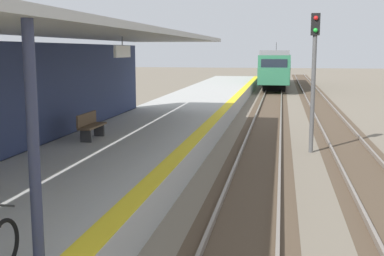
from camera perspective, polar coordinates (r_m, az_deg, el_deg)
station_platform at (r=18.74m, az=-5.74°, el=-1.58°), size 5.00×80.00×0.91m
station_building_with_canopy at (r=14.45m, az=-18.39°, el=3.71°), size 4.85×24.00×4.43m
track_pair_nearest_platform at (r=22.05m, az=8.26°, el=-1.11°), size 2.34×120.00×0.16m
track_pair_middle at (r=22.21m, az=17.06°, el=-1.34°), size 2.34×120.00×0.16m
approaching_train at (r=53.91m, az=9.57°, el=7.02°), size 2.93×19.60×4.76m
rail_signal_post at (r=19.10m, az=13.84°, el=6.68°), size 0.32×0.34×5.20m
platform_bench at (r=16.97m, az=-11.61°, el=0.34°), size 0.45×1.60×0.88m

